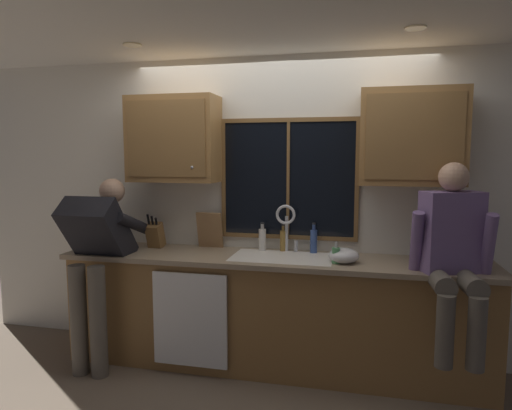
# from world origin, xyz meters

# --- Properties ---
(back_wall) EXTENTS (5.74, 0.12, 2.55)m
(back_wall) POSITION_xyz_m (0.00, 0.06, 1.27)
(back_wall) COLOR silver
(back_wall) RESTS_ON floor
(ceiling_downlight_left) EXTENTS (0.14, 0.14, 0.01)m
(ceiling_downlight_left) POSITION_xyz_m (-1.00, -0.60, 2.54)
(ceiling_downlight_left) COLOR #FFEAB2
(ceiling_downlight_right) EXTENTS (0.14, 0.14, 0.01)m
(ceiling_downlight_right) POSITION_xyz_m (1.00, -0.60, 2.54)
(ceiling_downlight_right) COLOR #FFEAB2
(window_glass) EXTENTS (1.10, 0.02, 0.95)m
(window_glass) POSITION_xyz_m (0.09, -0.01, 1.52)
(window_glass) COLOR black
(window_frame_top) EXTENTS (1.17, 0.02, 0.04)m
(window_frame_top) POSITION_xyz_m (0.09, -0.02, 2.02)
(window_frame_top) COLOR brown
(window_frame_bottom) EXTENTS (1.17, 0.02, 0.04)m
(window_frame_bottom) POSITION_xyz_m (0.09, -0.02, 1.03)
(window_frame_bottom) COLOR brown
(window_frame_left) EXTENTS (0.04, 0.02, 0.95)m
(window_frame_left) POSITION_xyz_m (-0.48, -0.02, 1.52)
(window_frame_left) COLOR brown
(window_frame_right) EXTENTS (0.03, 0.02, 0.95)m
(window_frame_right) POSITION_xyz_m (0.66, -0.02, 1.52)
(window_frame_right) COLOR brown
(window_mullion_center) EXTENTS (0.02, 0.02, 0.95)m
(window_mullion_center) POSITION_xyz_m (0.09, -0.02, 1.52)
(window_mullion_center) COLOR brown
(lower_cabinet_run) EXTENTS (3.34, 0.58, 0.88)m
(lower_cabinet_run) POSITION_xyz_m (0.00, -0.29, 0.44)
(lower_cabinet_run) COLOR olive
(lower_cabinet_run) RESTS_ON floor
(countertop) EXTENTS (3.40, 0.62, 0.04)m
(countertop) POSITION_xyz_m (0.00, -0.31, 0.90)
(countertop) COLOR gray
(countertop) RESTS_ON lower_cabinet_run
(dishwasher_front) EXTENTS (0.60, 0.02, 0.74)m
(dishwasher_front) POSITION_xyz_m (-0.58, -0.61, 0.46)
(dishwasher_front) COLOR white
(upper_cabinet_left) EXTENTS (0.76, 0.36, 0.72)m
(upper_cabinet_left) POSITION_xyz_m (-0.87, -0.17, 1.86)
(upper_cabinet_left) COLOR #9E703D
(upper_cabinet_right) EXTENTS (0.76, 0.36, 0.72)m
(upper_cabinet_right) POSITION_xyz_m (1.05, -0.17, 1.86)
(upper_cabinet_right) COLOR #9E703D
(sink) EXTENTS (0.80, 0.46, 0.21)m
(sink) POSITION_xyz_m (0.09, -0.30, 0.82)
(sink) COLOR white
(sink) RESTS_ON lower_cabinet_run
(faucet) EXTENTS (0.18, 0.09, 0.40)m
(faucet) POSITION_xyz_m (0.10, -0.12, 1.17)
(faucet) COLOR silver
(faucet) RESTS_ON countertop
(person_standing) EXTENTS (0.53, 0.70, 1.53)m
(person_standing) POSITION_xyz_m (-1.36, -0.60, 0.95)
(person_standing) COLOR #595147
(person_standing) RESTS_ON floor
(person_sitting_on_counter) EXTENTS (0.54, 0.66, 1.26)m
(person_sitting_on_counter) POSITION_xyz_m (1.30, -0.57, 1.10)
(person_sitting_on_counter) COLOR #595147
(person_sitting_on_counter) RESTS_ON countertop
(knife_block) EXTENTS (0.12, 0.18, 0.32)m
(knife_block) POSITION_xyz_m (-1.06, -0.19, 1.03)
(knife_block) COLOR brown
(knife_block) RESTS_ON countertop
(cutting_board) EXTENTS (0.22, 0.09, 0.32)m
(cutting_board) POSITION_xyz_m (-0.59, -0.08, 1.08)
(cutting_board) COLOR #997047
(cutting_board) RESTS_ON countertop
(mixing_bowl) EXTENTS (0.23, 0.23, 0.11)m
(mixing_bowl) POSITION_xyz_m (0.57, -0.37, 0.97)
(mixing_bowl) COLOR silver
(mixing_bowl) RESTS_ON countertop
(soap_dispenser) EXTENTS (0.06, 0.07, 0.17)m
(soap_dispenser) POSITION_xyz_m (0.52, -0.41, 0.98)
(soap_dispenser) COLOR #59A566
(soap_dispenser) RESTS_ON countertop
(bottle_green_glass) EXTENTS (0.05, 0.05, 0.23)m
(bottle_green_glass) POSITION_xyz_m (0.06, -0.08, 1.01)
(bottle_green_glass) COLOR olive
(bottle_green_glass) RESTS_ON countertop
(bottle_tall_clear) EXTENTS (0.06, 0.06, 0.24)m
(bottle_tall_clear) POSITION_xyz_m (-0.12, -0.10, 1.02)
(bottle_tall_clear) COLOR silver
(bottle_tall_clear) RESTS_ON countertop
(bottle_amber_small) EXTENTS (0.06, 0.06, 0.25)m
(bottle_amber_small) POSITION_xyz_m (0.32, -0.09, 1.02)
(bottle_amber_small) COLOR #334C8C
(bottle_amber_small) RESTS_ON countertop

